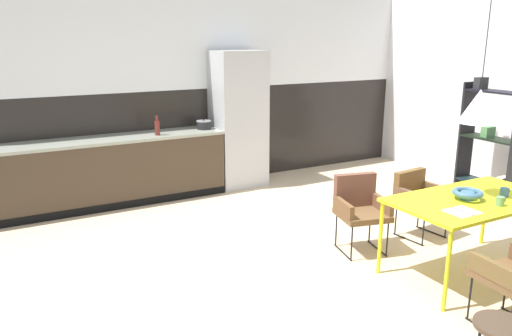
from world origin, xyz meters
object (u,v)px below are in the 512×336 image
at_px(refrigerator_column, 238,119).
at_px(armchair_corner_seat, 359,204).
at_px(fruit_bowl, 468,193).
at_px(mug_short_terracotta, 500,201).
at_px(mug_glass_clear, 505,192).
at_px(pendant_lamp_over_table_near, 479,106).
at_px(dining_table, 473,203).
at_px(cooking_pot, 204,125).
at_px(armchair_head_of_table, 418,194).
at_px(open_book, 462,212).
at_px(bottle_vinegar_dark, 157,127).
at_px(open_shelf_unit, 491,140).
at_px(side_stool, 502,329).

relative_size(refrigerator_column, armchair_corner_seat, 2.51).
height_order(fruit_bowl, mug_short_terracotta, fruit_bowl).
height_order(mug_glass_clear, pendant_lamp_over_table_near, pendant_lamp_over_table_near).
xyz_separation_m(dining_table, cooking_pot, (-1.14, 3.70, 0.27)).
xyz_separation_m(mug_short_terracotta, pendant_lamp_over_table_near, (-0.03, 0.31, 0.81)).
bearing_deg(armchair_head_of_table, fruit_bowl, 62.51).
height_order(armchair_head_of_table, cooking_pot, cooking_pot).
bearing_deg(armchair_head_of_table, open_book, 53.04).
xyz_separation_m(armchair_corner_seat, bottle_vinegar_dark, (-1.32, 2.63, 0.51)).
bearing_deg(pendant_lamp_over_table_near, mug_glass_clear, -26.40).
bearing_deg(bottle_vinegar_dark, open_book, -68.99).
bearing_deg(dining_table, mug_short_terracotta, -84.16).
bearing_deg(refrigerator_column, open_shelf_unit, -41.84).
distance_m(fruit_bowl, mug_glass_clear, 0.40).
distance_m(dining_table, open_shelf_unit, 2.46).
height_order(fruit_bowl, bottle_vinegar_dark, bottle_vinegar_dark).
height_order(refrigerator_column, dining_table, refrigerator_column).
relative_size(armchair_head_of_table, open_shelf_unit, 0.44).
relative_size(refrigerator_column, fruit_bowl, 7.31).
relative_size(dining_table, armchair_head_of_table, 2.13).
bearing_deg(open_shelf_unit, side_stool, -51.36).
bearing_deg(pendant_lamp_over_table_near, bottle_vinegar_dark, 117.94).
bearing_deg(mug_glass_clear, fruit_bowl, 165.13).
height_order(dining_table, mug_glass_clear, mug_glass_clear).
distance_m(armchair_corner_seat, open_shelf_unit, 2.65).
xyz_separation_m(armchair_head_of_table, fruit_bowl, (-0.37, -0.93, 0.33)).
xyz_separation_m(fruit_bowl, pendant_lamp_over_table_near, (0.08, 0.05, 0.79)).
relative_size(mug_short_terracotta, pendant_lamp_over_table_near, 0.08).
height_order(dining_table, pendant_lamp_over_table_near, pendant_lamp_over_table_near).
height_order(armchair_corner_seat, side_stool, armchair_corner_seat).
distance_m(dining_table, mug_glass_clear, 0.33).
distance_m(cooking_pot, open_shelf_unit, 3.95).
distance_m(armchair_corner_seat, side_stool, 2.20).
height_order(mug_short_terracotta, side_stool, mug_short_terracotta).
height_order(open_book, cooking_pot, cooking_pot).
height_order(mug_short_terracotta, pendant_lamp_over_table_near, pendant_lamp_over_table_near).
bearing_deg(fruit_bowl, mug_short_terracotta, -66.96).
bearing_deg(cooking_pot, pendant_lamp_over_table_near, -72.64).
bearing_deg(armchair_head_of_table, open_shelf_unit, -171.71).
height_order(armchair_corner_seat, mug_short_terracotta, mug_short_terracotta).
bearing_deg(open_book, pendant_lamp_over_table_near, 33.15).
xyz_separation_m(refrigerator_column, mug_short_terracotta, (0.60, -3.97, -0.21)).
bearing_deg(cooking_pot, dining_table, -72.86).
distance_m(refrigerator_column, pendant_lamp_over_table_near, 3.76).
bearing_deg(fruit_bowl, refrigerator_column, 97.58).
bearing_deg(armchair_corner_seat, armchair_head_of_table, -167.42).
height_order(fruit_bowl, cooking_pot, cooking_pot).
distance_m(open_book, mug_glass_clear, 0.73).
distance_m(mug_short_terracotta, bottle_vinegar_dark, 4.29).
distance_m(refrigerator_column, armchair_corner_seat, 2.81).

